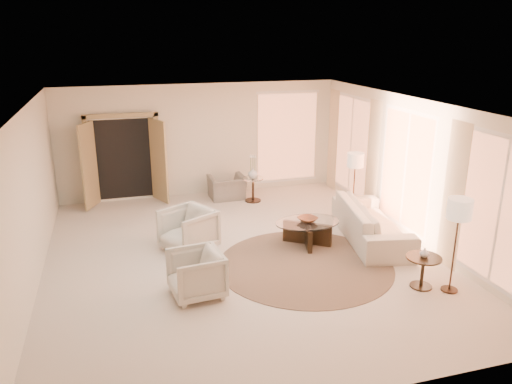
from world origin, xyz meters
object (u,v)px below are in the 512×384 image
object	(u,v)px
end_table	(423,266)
side_vase	(253,173)
bowl	(308,219)
side_table	(253,187)
armchair_right	(196,272)
accent_chair	(227,184)
floor_lamp_far	(459,213)
floor_lamp_near	(355,163)
end_vase	(425,253)
coffee_table	(307,230)
sofa	(371,222)
armchair_left	(188,228)

from	to	relation	value
end_table	side_vase	xyz separation A→B (m)	(-1.45, 4.97, 0.35)
end_table	bowl	bearing A→B (deg)	118.14
side_table	bowl	world-z (taller)	side_table
side_table	armchair_right	bearing A→B (deg)	-116.88
bowl	accent_chair	bearing A→B (deg)	104.99
floor_lamp_far	floor_lamp_near	bearing A→B (deg)	90.00
side_table	end_vase	bearing A→B (deg)	-73.78
coffee_table	side_table	world-z (taller)	side_table
armchair_right	side_vase	bearing A→B (deg)	146.78
sofa	accent_chair	distance (m)	3.99
coffee_table	end_table	distance (m)	2.43
floor_lamp_near	armchair_right	bearing A→B (deg)	-148.20
floor_lamp_near	side_table	bearing A→B (deg)	135.88
coffee_table	side_vase	bearing A→B (deg)	96.02
armchair_left	armchair_right	bearing A→B (deg)	-33.61
end_table	floor_lamp_near	xyz separation A→B (m)	(0.37, 3.21, 0.91)
end_table	armchair_right	bearing A→B (deg)	167.96
sofa	end_vase	world-z (taller)	sofa
coffee_table	side_vase	size ratio (longest dim) A/B	6.43
side_table	floor_lamp_near	distance (m)	2.69
accent_chair	bowl	world-z (taller)	accent_chair
armchair_left	armchair_right	world-z (taller)	armchair_left
floor_lamp_far	side_vase	size ratio (longest dim) A/B	6.10
accent_chair	side_table	world-z (taller)	accent_chair
armchair_right	floor_lamp_near	bearing A→B (deg)	115.46
sofa	accent_chair	world-z (taller)	accent_chair
bowl	armchair_left	bearing A→B (deg)	170.10
armchair_right	armchair_left	bearing A→B (deg)	168.66
armchair_right	floor_lamp_near	size ratio (longest dim) A/B	0.54
floor_lamp_near	sofa	bearing A→B (deg)	-99.20
side_table	end_vase	distance (m)	5.18
side_table	floor_lamp_far	size ratio (longest dim) A/B	0.38
end_table	side_vase	bearing A→B (deg)	106.22
side_table	bowl	bearing A→B (deg)	-83.98
end_table	end_vase	distance (m)	0.25
accent_chair	floor_lamp_far	bearing A→B (deg)	111.58
armchair_right	coffee_table	distance (m)	2.80
bowl	end_vase	size ratio (longest dim) A/B	2.29
accent_chair	floor_lamp_far	distance (m)	6.15
coffee_table	end_vase	bearing A→B (deg)	-61.86
accent_chair	armchair_left	bearing A→B (deg)	61.92
end_vase	side_vase	world-z (taller)	side_vase
armchair_right	end_vase	size ratio (longest dim) A/B	5.08
armchair_left	end_vase	world-z (taller)	armchair_left
coffee_table	side_table	xyz separation A→B (m)	(-0.30, 2.82, 0.06)
floor_lamp_far	side_vase	world-z (taller)	floor_lamp_far
coffee_table	floor_lamp_near	size ratio (longest dim) A/B	1.10
armchair_right	floor_lamp_far	world-z (taller)	floor_lamp_far
armchair_right	end_table	world-z (taller)	armchair_right
sofa	bowl	bearing A→B (deg)	95.46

